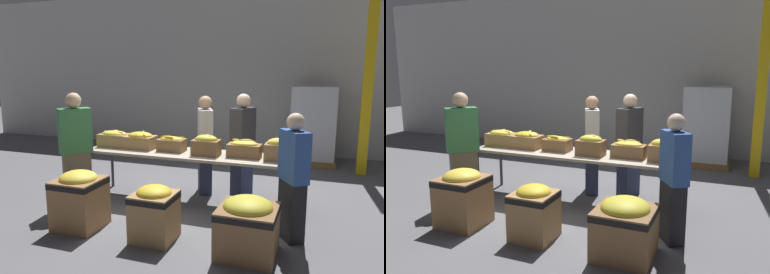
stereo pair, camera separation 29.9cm
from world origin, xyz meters
TOP-DOWN VIEW (x-y plane):
  - ground_plane at (0.00, 0.00)m, footprint 30.00×30.00m
  - wall_back at (0.00, 4.06)m, footprint 16.00×0.08m
  - sorting_table at (0.00, 0.00)m, footprint 3.30×0.78m
  - banana_box_0 at (-1.34, 0.03)m, footprint 0.48×0.31m
  - banana_box_1 at (-0.86, 0.03)m, footprint 0.48×0.33m
  - banana_box_2 at (-0.31, 0.03)m, footprint 0.41×0.28m
  - banana_box_3 at (0.28, -0.07)m, footprint 0.40×0.27m
  - banana_box_4 at (0.84, 0.01)m, footprint 0.48×0.27m
  - banana_box_5 at (1.34, -0.02)m, footprint 0.38×0.29m
  - volunteer_0 at (0.06, 0.57)m, footprint 0.37×0.49m
  - volunteer_1 at (-1.61, -0.64)m, footprint 0.48×0.50m
  - volunteer_2 at (0.67, 0.67)m, footprint 0.36×0.50m
  - volunteer_3 at (1.60, -0.76)m, footprint 0.40×0.47m
  - donation_bin_0 at (-1.06, -1.34)m, footprint 0.58×0.58m
  - donation_bin_1 at (0.03, -1.34)m, footprint 0.51×0.51m
  - donation_bin_2 at (1.18, -1.34)m, footprint 0.65×0.65m
  - support_pillar at (2.65, 2.70)m, footprint 0.18×0.18m
  - pallet_stack_0 at (1.68, 3.33)m, footprint 1.01×1.01m

SIDE VIEW (x-z plane):
  - ground_plane at x=0.00m, z-range 0.00..0.00m
  - donation_bin_2 at x=1.18m, z-range 0.02..0.70m
  - donation_bin_1 at x=0.03m, z-range 0.02..0.71m
  - donation_bin_0 at x=-1.06m, z-range 0.02..0.79m
  - sorting_table at x=0.00m, z-range 0.35..1.16m
  - volunteer_3 at x=1.60m, z-range 0.00..1.56m
  - volunteer_0 at x=0.06m, z-range 0.00..1.63m
  - volunteer_2 at x=0.67m, z-range -0.01..1.68m
  - pallet_stack_0 at x=1.68m, z-range -0.01..1.69m
  - volunteer_1 at x=-1.61m, z-range -0.01..1.72m
  - banana_box_2 at x=-0.31m, z-range 0.80..1.05m
  - banana_box_4 at x=0.84m, z-range 0.80..1.06m
  - banana_box_0 at x=-1.34m, z-range 0.81..1.08m
  - banana_box_1 at x=-0.86m, z-range 0.80..1.08m
  - banana_box_3 at x=0.28m, z-range 0.80..1.12m
  - banana_box_5 at x=1.34m, z-range 0.80..1.12m
  - wall_back at x=0.00m, z-range 0.00..4.00m
  - support_pillar at x=2.65m, z-range 0.00..4.00m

